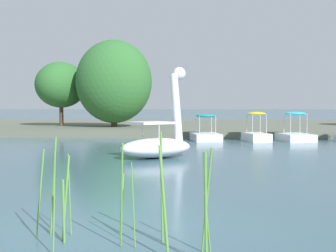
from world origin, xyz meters
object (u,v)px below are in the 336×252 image
(pedal_boat_teal, at_px, (206,133))
(pedal_boat_yellow, at_px, (256,133))
(pedal_boat_cyan, at_px, (295,134))
(swan_boat, at_px, (158,142))
(tree_broadleaf_behind_dock, at_px, (61,85))
(tree_willow_overhanging, at_px, (114,82))

(pedal_boat_teal, xyz_separation_m, pedal_boat_yellow, (2.68, -0.24, 0.05))
(pedal_boat_teal, xyz_separation_m, pedal_boat_cyan, (4.76, 0.08, -0.01))
(pedal_boat_yellow, bearing_deg, swan_boat, -119.62)
(tree_broadleaf_behind_dock, bearing_deg, swan_boat, -61.39)
(pedal_boat_teal, height_order, pedal_boat_cyan, pedal_boat_cyan)
(swan_boat, distance_m, pedal_boat_teal, 8.20)
(pedal_boat_yellow, xyz_separation_m, pedal_boat_cyan, (2.08, 0.32, -0.06))
(pedal_boat_teal, relative_size, tree_broadleaf_behind_dock, 0.49)
(swan_boat, xyz_separation_m, pedal_boat_cyan, (6.50, 8.09, -0.16))
(pedal_boat_cyan, xyz_separation_m, tree_broadleaf_behind_dock, (-15.54, 8.49, 3.06))
(swan_boat, height_order, tree_willow_overhanging, tree_willow_overhanging)
(pedal_boat_yellow, relative_size, pedal_boat_cyan, 0.87)
(pedal_boat_teal, distance_m, pedal_boat_cyan, 4.76)
(swan_boat, xyz_separation_m, tree_willow_overhanging, (-4.76, 15.32, 3.05))
(pedal_boat_yellow, distance_m, tree_willow_overhanging, 12.30)
(swan_boat, xyz_separation_m, pedal_boat_teal, (1.74, 8.01, -0.15))
(pedal_boat_cyan, bearing_deg, pedal_boat_teal, -178.98)
(swan_boat, relative_size, tree_willow_overhanging, 0.54)
(swan_boat, bearing_deg, pedal_boat_teal, 77.73)
(swan_boat, height_order, tree_broadleaf_behind_dock, tree_broadleaf_behind_dock)
(pedal_boat_yellow, height_order, pedal_boat_cyan, pedal_boat_cyan)
(pedal_boat_teal, distance_m, pedal_boat_yellow, 2.69)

